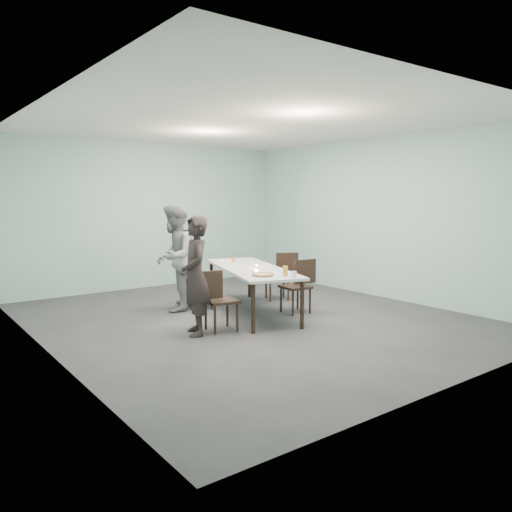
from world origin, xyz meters
TOP-DOWN VIEW (x-y plane):
  - ground at (0.00, 0.00)m, footprint 7.00×7.00m
  - room_shell at (0.00, 0.00)m, footprint 6.02×7.02m
  - table at (0.25, 0.32)m, footprint 1.67×2.75m
  - chair_near_left at (-0.83, -0.31)m, footprint 0.64×0.48m
  - chair_far_left at (-0.29, 1.17)m, footprint 0.65×0.57m
  - chair_near_right at (0.90, -0.15)m, footprint 0.63×0.46m
  - chair_far_right at (1.33, 0.84)m, footprint 0.65×0.56m
  - diner_near at (-1.14, -0.28)m, footprint 0.57×0.70m
  - diner_far at (-0.66, 1.22)m, footprint 1.09×1.10m
  - pizza at (-0.16, -0.53)m, footprint 0.34×0.34m
  - side_plate at (0.23, -0.36)m, footprint 0.18×0.18m
  - beer_glass at (0.11, -0.72)m, footprint 0.08×0.08m
  - water_tumbler at (0.13, -0.88)m, footprint 0.08×0.08m
  - tealight at (0.28, 0.20)m, footprint 0.06×0.06m
  - amber_tumbler at (0.41, 1.07)m, footprint 0.07×0.07m
  - menu at (0.40, 1.24)m, footprint 0.35×0.30m

SIDE VIEW (x-z plane):
  - ground at x=0.00m, z-range 0.00..0.00m
  - chair_near_left at x=-0.83m, z-range 0.07..0.94m
  - chair_far_left at x=-0.29m, z-range 0.07..0.94m
  - chair_near_right at x=0.90m, z-range 0.07..0.94m
  - chair_far_right at x=1.33m, z-range 0.07..0.94m
  - table at x=0.25m, z-range 0.32..1.07m
  - menu at x=0.40m, z-range 0.75..0.76m
  - side_plate at x=0.23m, z-range 0.75..0.76m
  - pizza at x=-0.16m, z-range 0.75..0.79m
  - tealight at x=0.28m, z-range 0.75..0.79m
  - amber_tumbler at x=0.41m, z-range 0.75..0.83m
  - water_tumbler at x=0.13m, z-range 0.75..0.84m
  - diner_near at x=-1.14m, z-range 0.00..1.65m
  - beer_glass at x=0.11m, z-range 0.75..0.90m
  - diner_far at x=-0.66m, z-range 0.00..1.79m
  - room_shell at x=0.00m, z-range 0.52..3.53m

